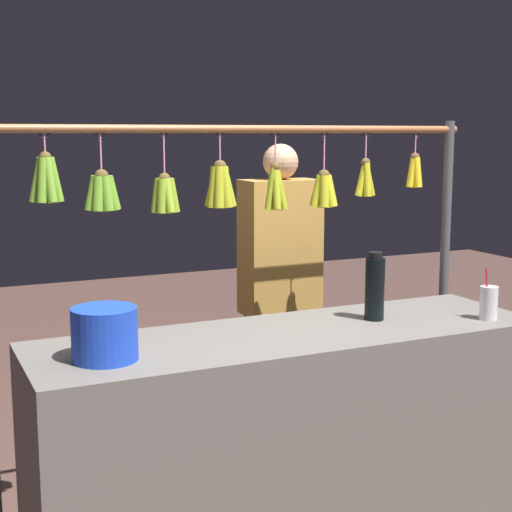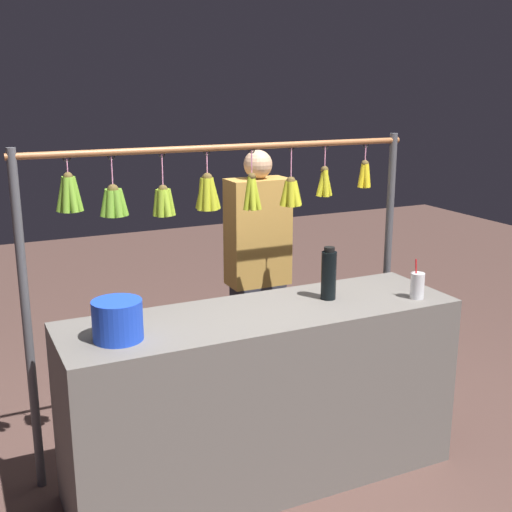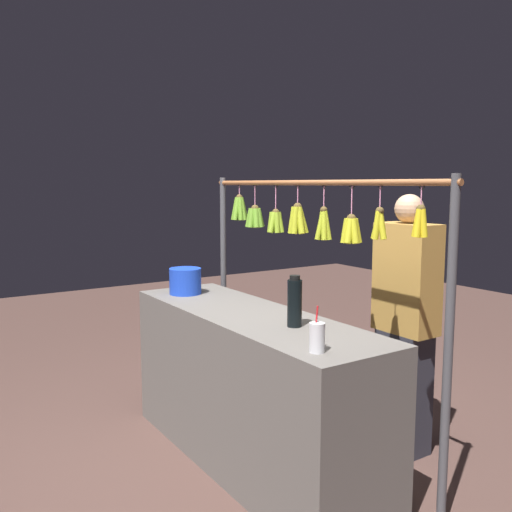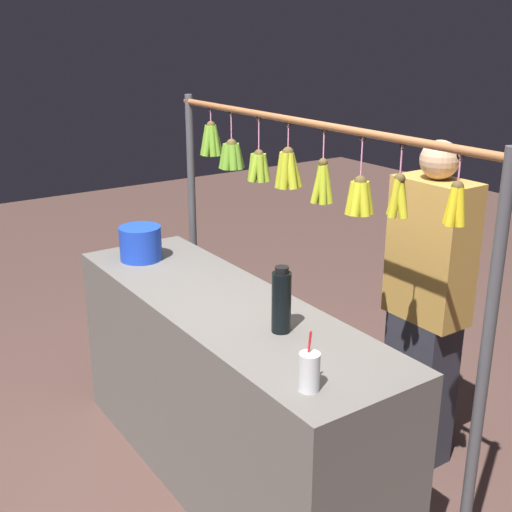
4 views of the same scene
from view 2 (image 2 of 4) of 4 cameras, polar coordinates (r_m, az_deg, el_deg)
ground_plane at (r=3.58m, az=0.60°, el=-18.65°), size 12.00×12.00×0.00m
market_counter at (r=3.35m, az=0.63°, el=-12.15°), size 1.96×0.58×0.91m
display_rack at (r=3.42m, az=-3.38°, el=2.68°), size 2.14×0.14×1.70m
water_bottle at (r=3.33m, az=6.33°, el=-1.59°), size 0.08×0.08×0.27m
blue_bucket at (r=2.86m, az=-11.94°, el=-5.48°), size 0.21×0.21×0.17m
drink_cup at (r=3.43m, az=13.84°, el=-2.52°), size 0.07×0.07×0.21m
vendor_person at (r=4.11m, az=0.16°, el=-2.00°), size 0.38×0.20×1.59m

